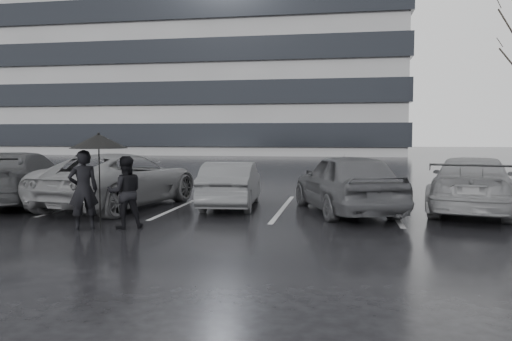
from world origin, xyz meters
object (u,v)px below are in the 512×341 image
at_px(car_main, 346,182).
at_px(car_west_b, 121,180).
at_px(car_west_c, 19,178).
at_px(pedestrian_left, 83,190).
at_px(car_east, 472,185).
at_px(car_west_a, 231,184).
at_px(pedestrian_right, 125,192).

relative_size(car_main, car_west_b, 0.85).
bearing_deg(car_west_c, pedestrian_left, 123.17).
xyz_separation_m(car_main, pedestrian_left, (-5.35, -3.17, 0.06)).
xyz_separation_m(car_main, car_west_b, (-6.04, 0.09, -0.03)).
height_order(car_west_b, car_east, car_west_b).
relative_size(car_west_b, pedestrian_left, 3.20).
relative_size(car_west_c, pedestrian_left, 3.11).
distance_m(car_east, pedestrian_left, 9.22).
distance_m(car_west_a, car_west_b, 3.01).
height_order(car_west_b, car_west_c, car_west_c).
bearing_deg(car_main, pedestrian_left, 12.32).
bearing_deg(car_east, pedestrian_left, 38.11).
bearing_deg(car_east, car_west_a, 14.52).
distance_m(car_west_c, pedestrian_left, 4.87).
distance_m(car_west_a, pedestrian_left, 4.35).
relative_size(car_west_a, pedestrian_right, 2.47).
relative_size(car_west_a, pedestrian_left, 2.27).
distance_m(car_main, pedestrian_left, 6.22).
distance_m(car_west_a, car_east, 6.16).
xyz_separation_m(car_west_b, pedestrian_right, (1.48, -2.99, 0.03)).
relative_size(car_west_b, car_west_c, 1.03).
relative_size(car_west_a, car_west_b, 0.71).
bearing_deg(car_west_b, car_east, -166.78).
distance_m(car_east, pedestrian_right, 8.39).
distance_m(car_main, car_west_c, 9.04).
bearing_deg(pedestrian_right, car_west_a, -143.27).
xyz_separation_m(car_west_c, pedestrian_left, (3.69, -3.17, 0.08)).
height_order(pedestrian_left, pedestrian_right, pedestrian_left).
distance_m(car_main, car_east, 3.15).
bearing_deg(pedestrian_right, car_east, 174.46).
height_order(car_west_a, pedestrian_right, pedestrian_right).
height_order(car_east, pedestrian_right, pedestrian_right).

